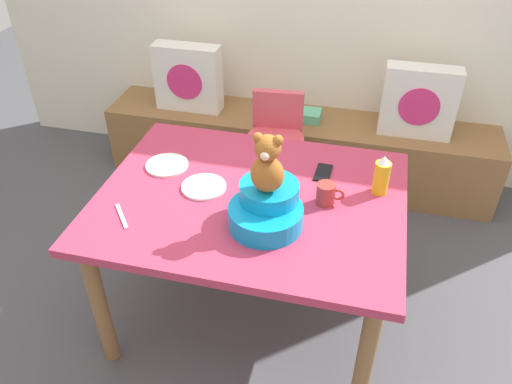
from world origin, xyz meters
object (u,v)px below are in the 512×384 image
coffee_mug (326,194)px  dinner_plate_near (167,165)px  infant_seat_teal (267,208)px  cell_phone (323,173)px  pillow_floral_left (188,78)px  dinner_plate_far (204,187)px  pillow_floral_right (419,102)px  ketchup_bottle (382,176)px  teddy_bear (267,165)px  highchair (275,142)px  book_stack (305,115)px  dining_table (251,213)px

coffee_mug → dinner_plate_near: 0.77m
infant_seat_teal → cell_phone: 0.45m
coffee_mug → pillow_floral_left: bearing=131.3°
dinner_plate_near → dinner_plate_far: 0.26m
dinner_plate_far → pillow_floral_right: bearing=52.5°
ketchup_bottle → dinner_plate_near: size_ratio=0.92×
pillow_floral_left → dinner_plate_near: size_ratio=2.20×
pillow_floral_left → teddy_bear: bearing=-58.6°
dinner_plate_far → cell_phone: bearing=25.8°
highchair → ketchup_bottle: 0.95m
pillow_floral_left → book_stack: size_ratio=2.20×
dining_table → dinner_plate_far: (-0.22, 0.01, 0.10)m
dining_table → infant_seat_teal: bearing=-55.4°
book_stack → dinner_plate_near: size_ratio=1.00×
pillow_floral_left → ketchup_bottle: ketchup_bottle is taller
dinner_plate_far → cell_phone: size_ratio=1.39×
highchair → cell_phone: highchair is taller
infant_seat_teal → teddy_bear: 0.21m
ketchup_bottle → pillow_floral_right: bearing=79.8°
pillow_floral_right → ketchup_bottle: size_ratio=2.38×
ketchup_bottle → coffee_mug: bearing=-148.2°
coffee_mug → cell_phone: (-0.04, 0.22, -0.04)m
teddy_bear → dining_table: bearing=124.5°
highchair → infant_seat_teal: 1.04m
pillow_floral_left → book_stack: bearing=1.5°
dining_table → coffee_mug: coffee_mug is taller
pillow_floral_left → book_stack: pillow_floral_left is taller
highchair → coffee_mug: size_ratio=6.58×
pillow_floral_left → cell_phone: size_ratio=3.06×
book_stack → cell_phone: bearing=-76.8°
pillow_floral_right → cell_phone: bearing=-114.4°
highchair → dinner_plate_far: bearing=-100.5°
book_stack → infant_seat_teal: bearing=-87.5°
cell_phone → pillow_floral_left: bearing=-41.7°
dinner_plate_far → infant_seat_teal: bearing=-26.9°
dinner_plate_near → cell_phone: size_ratio=1.39×
teddy_bear → ketchup_bottle: 0.57m
highchair → infant_seat_teal: size_ratio=2.39×
infant_seat_teal → dinner_plate_far: bearing=153.1°
pillow_floral_left → pillow_floral_right: bearing=0.0°
pillow_floral_left → pillow_floral_right: 1.48m
dining_table → cell_phone: 0.39m
highchair → pillow_floral_left: bearing=148.7°
pillow_floral_left → coffee_mug: size_ratio=3.67×
highchair → infant_seat_teal: infant_seat_teal is taller
pillow_floral_left → teddy_bear: teddy_bear is taller
dinner_plate_near → dinner_plate_far: same height
dining_table → coffee_mug: 0.35m
dinner_plate_near → infant_seat_teal: bearing=-27.8°
teddy_bear → ketchup_bottle: size_ratio=1.35×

